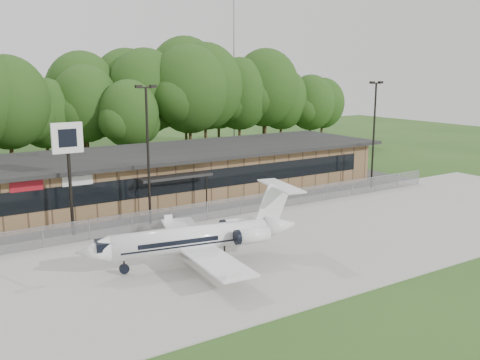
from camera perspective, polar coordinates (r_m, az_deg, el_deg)
ground at (r=29.93m, az=12.68°, el=-10.72°), size 160.00×160.00×0.00m
apron at (r=35.59m, az=3.48°, el=-6.73°), size 64.00×18.00×0.08m
parking_lot at (r=45.01m, az=-5.18°, el=-2.83°), size 50.00×9.00×0.06m
terminal at (r=48.43m, az=-7.65°, el=0.75°), size 41.00×11.65×4.30m
fence at (r=41.00m, az=-2.28°, el=-3.16°), size 46.00×0.04×1.52m
treeline at (r=64.53m, az=-14.67°, el=7.94°), size 72.00×12.00×15.00m
radio_mast at (r=79.28m, az=-0.65°, el=12.54°), size 0.20×0.20×25.00m
light_pole_mid at (r=39.11m, az=-9.81°, el=3.73°), size 1.55×0.30×10.23m
light_pole_right at (r=52.42m, az=14.12°, el=5.52°), size 1.55×0.30×10.23m
business_jet at (r=31.38m, az=-4.39°, el=-6.28°), size 13.28×11.91×4.48m
pole_sign at (r=37.60m, az=-17.88°, el=3.06°), size 2.05×0.26×7.84m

